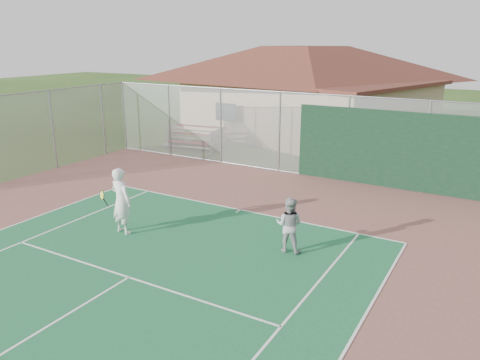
% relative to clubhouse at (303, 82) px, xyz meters
% --- Properties ---
extents(back_fence, '(20.08, 0.11, 3.53)m').
position_rel_clubhouse_xyz_m(back_fence, '(5.52, -8.34, -1.50)').
color(back_fence, gray).
rests_on(back_fence, ground).
extents(side_fence_left, '(0.08, 9.00, 3.50)m').
position_rel_clubhouse_xyz_m(side_fence_left, '(-6.59, -12.81, -1.42)').
color(side_fence_left, gray).
rests_on(side_fence_left, ground).
extents(clubhouse, '(16.67, 13.51, 6.24)m').
position_rel_clubhouse_xyz_m(clubhouse, '(0.00, 0.00, 0.00)').
color(clubhouse, tan).
rests_on(clubhouse, ground).
extents(bleachers, '(3.10, 2.04, 1.09)m').
position_rel_clubhouse_xyz_m(bleachers, '(-3.62, -6.14, -2.59)').
color(bleachers, '#B53029').
rests_on(bleachers, ground).
extents(player_white_front, '(1.03, 0.71, 2.02)m').
position_rel_clubhouse_xyz_m(player_white_front, '(1.32, -16.90, -2.16)').
color(player_white_front, silver).
rests_on(player_white_front, ground).
extents(player_grey_back, '(0.83, 0.69, 1.55)m').
position_rel_clubhouse_xyz_m(player_grey_back, '(6.18, -15.59, -2.39)').
color(player_grey_back, '#95989A').
rests_on(player_grey_back, ground).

